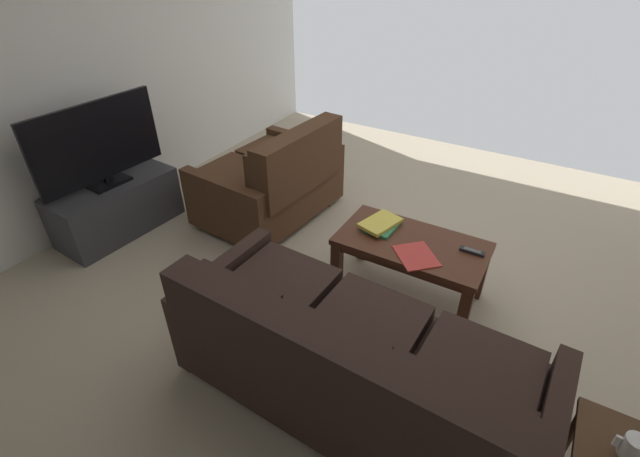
# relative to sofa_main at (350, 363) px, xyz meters

# --- Properties ---
(ground_plane) EXTENTS (5.35, 5.53, 0.01)m
(ground_plane) POSITION_rel_sofa_main_xyz_m (0.24, -1.13, -0.36)
(ground_plane) COLOR #B7A88E
(wall_right) EXTENTS (0.12, 5.53, 2.78)m
(wall_right) POSITION_rel_sofa_main_xyz_m (2.92, -1.13, 1.03)
(wall_right) COLOR white
(wall_right) RESTS_ON ground
(sofa_main) EXTENTS (1.98, 0.93, 0.84)m
(sofa_main) POSITION_rel_sofa_main_xyz_m (0.00, 0.00, 0.00)
(sofa_main) COLOR black
(sofa_main) RESTS_ON ground
(loveseat_near) EXTENTS (0.98, 1.27, 0.89)m
(loveseat_near) POSITION_rel_sofa_main_xyz_m (1.49, -1.43, 0.01)
(loveseat_near) COLOR black
(loveseat_near) RESTS_ON ground
(coffee_table) EXTENTS (1.00, 0.54, 0.46)m
(coffee_table) POSITION_rel_sofa_main_xyz_m (0.06, -1.04, 0.03)
(coffee_table) COLOR #4C2819
(coffee_table) RESTS_ON ground
(tv_stand) EXTENTS (0.53, 1.05, 0.46)m
(tv_stand) POSITION_rel_sofa_main_xyz_m (2.54, -0.56, -0.13)
(tv_stand) COLOR #38383D
(tv_stand) RESTS_ON ground
(flat_tv) EXTENTS (0.22, 1.07, 0.68)m
(flat_tv) POSITION_rel_sofa_main_xyz_m (2.54, -0.56, 0.46)
(flat_tv) COLOR black
(flat_tv) RESTS_ON tv_stand
(coffee_mug) EXTENTS (0.10, 0.08, 0.10)m
(coffee_mug) POSITION_rel_sofa_main_xyz_m (-1.18, 0.00, 0.25)
(coffee_mug) COLOR white
(coffee_mug) RESTS_ON end_table
(book_stack) EXTENTS (0.26, 0.33, 0.05)m
(book_stack) POSITION_rel_sofa_main_xyz_m (0.32, -1.10, 0.13)
(book_stack) COLOR #337F51
(book_stack) RESTS_ON coffee_table
(tv_remote) EXTENTS (0.16, 0.04, 0.02)m
(tv_remote) POSITION_rel_sofa_main_xyz_m (-0.32, -1.12, 0.11)
(tv_remote) COLOR black
(tv_remote) RESTS_ON coffee_table
(loose_magazine) EXTENTS (0.36, 0.36, 0.01)m
(loose_magazine) POSITION_rel_sofa_main_xyz_m (-0.02, -0.90, 0.11)
(loose_magazine) COLOR #C63833
(loose_magazine) RESTS_ON coffee_table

